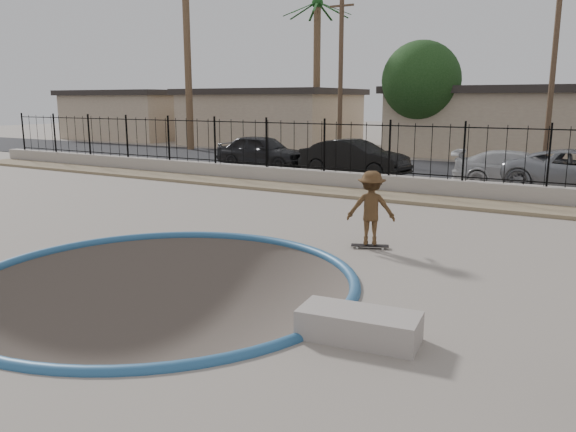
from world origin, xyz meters
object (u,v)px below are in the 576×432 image
(car_b, at_px, (354,158))
(car_c, at_px, (519,170))
(concrete_ledge, at_px, (359,325))
(skateboard, at_px, (370,246))
(car_a, at_px, (263,151))
(skater, at_px, (371,212))

(car_b, height_order, car_c, car_b)
(concrete_ledge, relative_size, car_b, 0.35)
(skateboard, xyz_separation_m, concrete_ledge, (1.68, -4.50, 0.14))
(car_b, relative_size, car_c, 1.00)
(car_a, height_order, car_c, car_a)
(car_b, bearing_deg, skateboard, -150.09)
(car_b, distance_m, car_c, 6.41)
(skateboard, height_order, concrete_ledge, concrete_ledge)
(skateboard, relative_size, car_b, 0.18)
(skateboard, xyz_separation_m, car_b, (-4.98, 10.40, 0.73))
(car_a, bearing_deg, concrete_ledge, -140.67)
(skater, xyz_separation_m, concrete_ledge, (1.68, -4.50, -0.59))
(car_b, bearing_deg, car_a, 87.93)
(skateboard, relative_size, car_c, 0.18)
(car_a, bearing_deg, skater, -135.42)
(skater, relative_size, car_b, 0.35)
(car_c, bearing_deg, skateboard, 167.93)
(concrete_ledge, bearing_deg, car_c, 90.97)
(concrete_ledge, distance_m, car_b, 16.33)
(skater, height_order, car_c, skater)
(concrete_ledge, xyz_separation_m, car_a, (-11.56, 15.45, 0.60))
(car_b, xyz_separation_m, car_c, (6.41, 0.00, -0.09))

